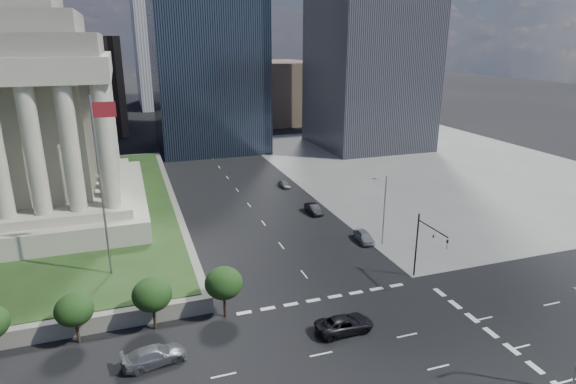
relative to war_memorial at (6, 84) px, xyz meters
name	(u,v)px	position (x,y,z in m)	size (l,w,h in m)	color
ground	(201,144)	(34.00, 52.00, -21.40)	(500.00, 500.00, 0.00)	black
sidewalk_ne	(432,165)	(80.00, 12.00, -21.38)	(68.00, 90.00, 0.03)	slate
war_memorial	(6,84)	(0.00, 0.00, 0.00)	(34.00, 34.00, 39.00)	#9F9B85
flagpole	(101,178)	(12.17, -24.00, -8.29)	(2.52, 0.24, 20.00)	slate
midrise_glass	(205,27)	(36.00, 47.00, 8.60)	(26.00, 26.00, 60.00)	black
building_filler_ne	(279,91)	(66.00, 82.00, -11.40)	(20.00, 30.00, 20.00)	#4F3D36
building_filler_nw	(82,85)	(4.00, 82.00, -7.40)	(24.00, 30.00, 28.00)	#4F3D36
traffic_signal_ne	(426,241)	(46.50, -34.30, -16.15)	(0.30, 5.74, 8.00)	black
street_lamp_north	(383,206)	(47.33, -23.00, -15.74)	(2.13, 0.22, 10.00)	slate
pickup_truck	(345,324)	(33.54, -40.40, -20.60)	(2.67, 5.79, 1.61)	black
suv_grey	(155,355)	(15.61, -39.45, -20.58)	(2.30, 5.66, 1.64)	#585B60
parked_sedan_near	(364,236)	(45.50, -21.40, -20.62)	(1.83, 4.55, 1.55)	gray
parked_sedan_mid	(314,209)	(43.01, -8.37, -20.65)	(4.54, 1.58, 1.50)	black
parked_sedan_far	(284,184)	(43.00, 6.90, -20.78)	(3.66, 1.47, 1.25)	#5B5E63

